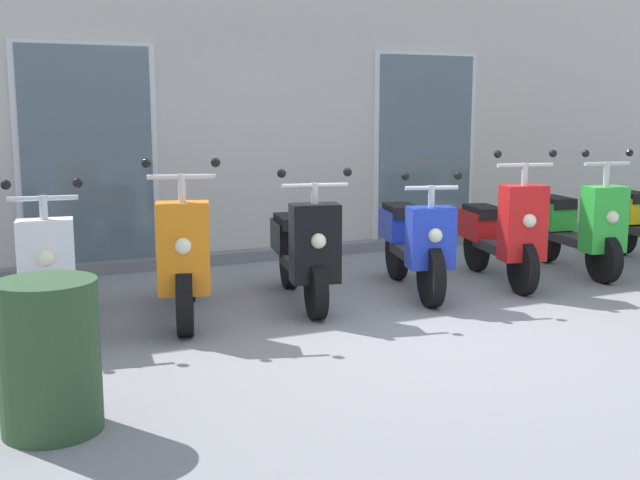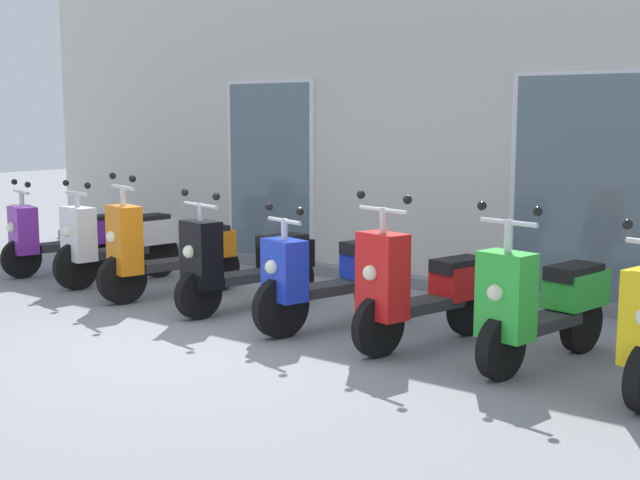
% 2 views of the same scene
% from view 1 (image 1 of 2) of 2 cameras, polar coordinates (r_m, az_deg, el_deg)
% --- Properties ---
extents(ground_plane, '(40.00, 40.00, 0.00)m').
position_cam_1_polar(ground_plane, '(6.18, 7.26, -6.21)').
color(ground_plane, gray).
extents(storefront_facade, '(12.27, 0.50, 4.10)m').
position_cam_1_polar(storefront_facade, '(8.89, -3.90, 11.62)').
color(storefront_facade, beige).
rests_on(storefront_facade, ground_plane).
extents(scooter_white, '(0.58, 1.56, 1.18)m').
position_cam_1_polar(scooter_white, '(6.35, -18.82, -1.66)').
color(scooter_white, black).
rests_on(scooter_white, ground_plane).
extents(scooter_orange, '(0.76, 1.55, 1.31)m').
position_cam_1_polar(scooter_orange, '(6.37, -9.63, -1.31)').
color(scooter_orange, black).
rests_on(scooter_orange, ground_plane).
extents(scooter_black, '(0.69, 1.58, 1.20)m').
position_cam_1_polar(scooter_black, '(6.77, -1.28, -0.67)').
color(scooter_black, black).
rests_on(scooter_black, ground_plane).
extents(scooter_blue, '(0.72, 1.61, 1.14)m').
position_cam_1_polar(scooter_blue, '(7.23, 6.70, -0.08)').
color(scooter_blue, black).
rests_on(scooter_blue, ground_plane).
extents(scooter_red, '(0.71, 1.54, 1.30)m').
position_cam_1_polar(scooter_red, '(7.73, 12.85, 0.56)').
color(scooter_red, black).
rests_on(scooter_red, ground_plane).
extents(scooter_green, '(0.62, 1.54, 1.27)m').
position_cam_1_polar(scooter_green, '(8.43, 17.88, 0.98)').
color(scooter_green, black).
rests_on(scooter_green, ground_plane).
extents(trash_bin, '(0.52, 0.52, 0.80)m').
position_cam_1_polar(trash_bin, '(4.37, -18.83, -7.91)').
color(trash_bin, '#2D4C2D').
rests_on(trash_bin, ground_plane).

